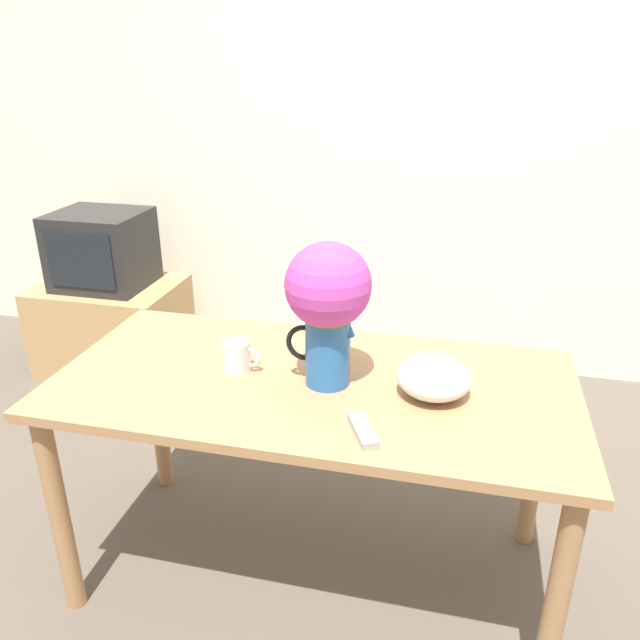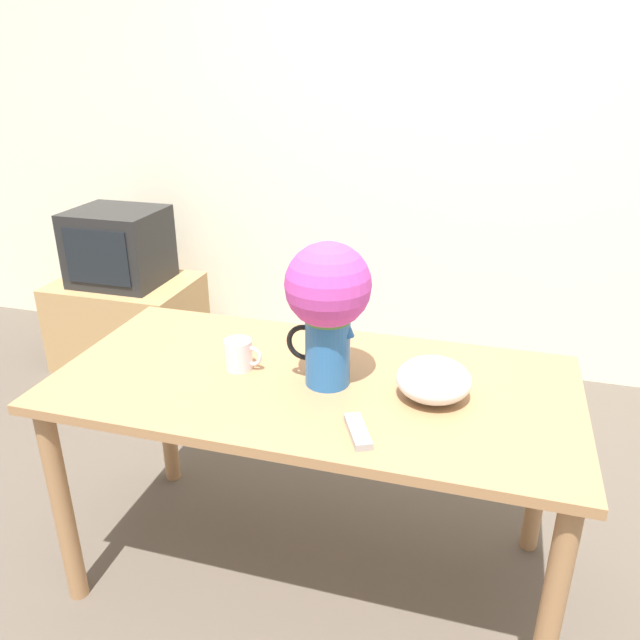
% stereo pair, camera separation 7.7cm
% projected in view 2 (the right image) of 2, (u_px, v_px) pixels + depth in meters
% --- Properties ---
extents(ground_plane, '(12.00, 12.00, 0.00)m').
position_uv_depth(ground_plane, '(334.00, 621.00, 1.96)').
color(ground_plane, brown).
extents(wall_back, '(8.00, 0.05, 2.60)m').
position_uv_depth(wall_back, '(434.00, 126.00, 3.13)').
color(wall_back, '#EDE5CC').
rests_on(wall_back, ground_plane).
extents(table, '(1.55, 0.76, 0.75)m').
position_uv_depth(table, '(313.00, 408.00, 1.90)').
color(table, '#A3754C').
rests_on(table, ground_plane).
extents(flower_vase, '(0.25, 0.24, 0.43)m').
position_uv_depth(flower_vase, '(328.00, 299.00, 1.74)').
color(flower_vase, '#235B9E').
rests_on(flower_vase, table).
extents(coffee_mug, '(0.12, 0.09, 0.09)m').
position_uv_depth(coffee_mug, '(239.00, 354.00, 1.91)').
color(coffee_mug, silver).
rests_on(coffee_mug, table).
extents(white_bowl, '(0.21, 0.21, 0.11)m').
position_uv_depth(white_bowl, '(434.00, 380.00, 1.74)').
color(white_bowl, silver).
rests_on(white_bowl, table).
extents(remote_control, '(0.10, 0.15, 0.02)m').
position_uv_depth(remote_control, '(358.00, 431.00, 1.59)').
color(remote_control, '#999999').
rests_on(remote_control, table).
extents(tv_stand, '(0.74, 0.54, 0.49)m').
position_uv_depth(tv_stand, '(129.00, 322.00, 3.52)').
color(tv_stand, tan).
rests_on(tv_stand, ground_plane).
extents(tv_set, '(0.47, 0.41, 0.40)m').
position_uv_depth(tv_set, '(119.00, 247.00, 3.34)').
color(tv_set, black).
rests_on(tv_set, tv_stand).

